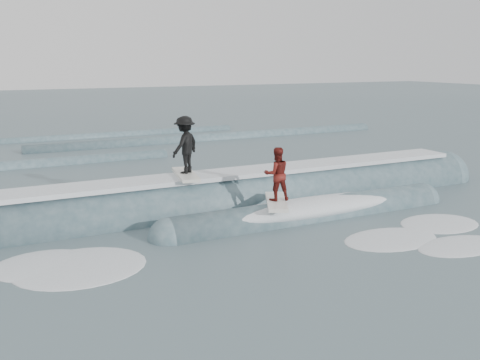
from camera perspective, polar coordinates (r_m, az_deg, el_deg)
name	(u,v)px	position (r m, az deg, el deg)	size (l,w,h in m)	color
ground	(294,246)	(13.91, 5.81, -7.00)	(160.00, 160.00, 0.00)	#3C4F58
breaking_wave	(240,207)	(17.17, 0.04, -2.93)	(21.15, 3.88, 2.19)	#36515B
surfer_black	(185,147)	(16.42, -5.89, 3.52)	(1.30, 2.07, 1.85)	silver
surfer_red	(277,178)	(15.42, 3.93, 0.24)	(1.38, 2.04, 1.65)	white
whitewater	(273,248)	(13.71, 3.58, -7.26)	(13.35, 4.97, 0.10)	white
far_swells	(99,149)	(29.64, -14.84, 3.23)	(37.69, 8.65, 0.80)	#36515B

